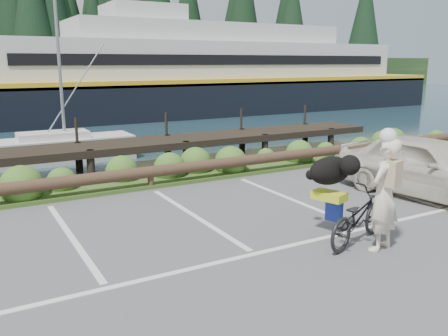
# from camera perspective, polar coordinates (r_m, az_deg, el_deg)

# --- Properties ---
(ground) EXTENTS (72.00, 72.00, 0.00)m
(ground) POSITION_cam_1_polar(r_m,az_deg,el_deg) (8.68, 2.28, -9.42)
(ground) COLOR #4D4E50
(vegetation_strip) EXTENTS (34.00, 1.60, 0.10)m
(vegetation_strip) POSITION_cam_1_polar(r_m,az_deg,el_deg) (13.25, -9.86, -1.55)
(vegetation_strip) COLOR #3D5B21
(vegetation_strip) RESTS_ON ground
(log_rail) EXTENTS (32.00, 0.30, 0.60)m
(log_rail) POSITION_cam_1_polar(r_m,az_deg,el_deg) (12.62, -8.77, -2.46)
(log_rail) COLOR #443021
(log_rail) RESTS_ON ground
(bicycle) EXTENTS (2.02, 1.23, 1.00)m
(bicycle) POSITION_cam_1_polar(r_m,az_deg,el_deg) (9.01, 15.82, -5.67)
(bicycle) COLOR black
(bicycle) RESTS_ON ground
(cyclist) EXTENTS (0.85, 0.69, 2.01)m
(cyclist) POSITION_cam_1_polar(r_m,az_deg,el_deg) (8.69, 18.64, -3.07)
(cyclist) COLOR white
(cyclist) RESTS_ON ground
(dog) EXTENTS (0.72, 1.03, 0.54)m
(dog) POSITION_cam_1_polar(r_m,az_deg,el_deg) (9.08, 12.67, -0.30)
(dog) COLOR black
(dog) RESTS_ON bicycle
(parked_car) EXTENTS (2.44, 4.70, 1.53)m
(parked_car) POSITION_cam_1_polar(r_m,az_deg,el_deg) (12.59, 23.31, 0.18)
(parked_car) COLOR beige
(parked_car) RESTS_ON ground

